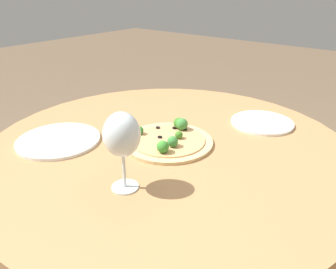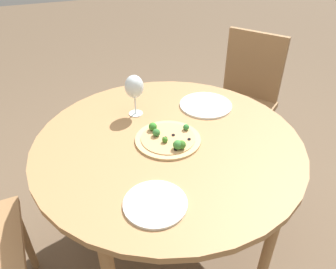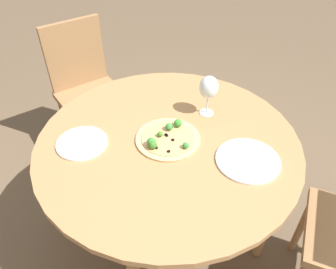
# 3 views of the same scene
# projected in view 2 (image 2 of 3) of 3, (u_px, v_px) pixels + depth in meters

# --- Properties ---
(ground_plane) EXTENTS (12.00, 12.00, 0.00)m
(ground_plane) POSITION_uv_depth(u_px,v_px,m) (168.00, 245.00, 1.81)
(ground_plane) COLOR brown
(dining_table) EXTENTS (1.15, 1.15, 0.72)m
(dining_table) POSITION_uv_depth(u_px,v_px,m) (168.00, 153.00, 1.44)
(dining_table) COLOR #A87A4C
(dining_table) RESTS_ON ground_plane
(chair) EXTENTS (0.56, 0.56, 0.91)m
(chair) POSITION_uv_depth(u_px,v_px,m) (243.00, 99.00, 2.15)
(chair) COLOR #997047
(chair) RESTS_ON ground_plane
(pizza) EXTENTS (0.28, 0.28, 0.05)m
(pizza) POSITION_uv_depth(u_px,v_px,m) (168.00, 139.00, 1.39)
(pizza) COLOR tan
(pizza) RESTS_ON dining_table
(wine_glass) EXTENTS (0.09, 0.09, 0.20)m
(wine_glass) POSITION_uv_depth(u_px,v_px,m) (134.00, 87.00, 1.50)
(wine_glass) COLOR silver
(wine_glass) RESTS_ON dining_table
(plate_near) EXTENTS (0.26, 0.26, 0.01)m
(plate_near) POSITION_uv_depth(u_px,v_px,m) (206.00, 105.00, 1.64)
(plate_near) COLOR white
(plate_near) RESTS_ON dining_table
(plate_far) EXTENTS (0.22, 0.22, 0.01)m
(plate_far) POSITION_uv_depth(u_px,v_px,m) (155.00, 203.00, 1.10)
(plate_far) COLOR white
(plate_far) RESTS_ON dining_table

